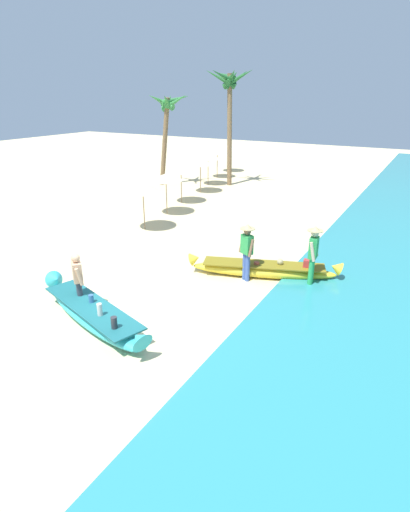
{
  "coord_description": "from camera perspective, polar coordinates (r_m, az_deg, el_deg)",
  "views": [
    {
      "loc": [
        6.51,
        -7.34,
        5.37
      ],
      "look_at": [
        0.97,
        2.51,
        0.9
      ],
      "focal_mm": 29.04,
      "sensor_mm": 36.0,
      "label": 1
    }
  ],
  "objects": [
    {
      "name": "palm_tree_leaning_seaward",
      "position": [
        25.74,
        -5.23,
        19.33
      ],
      "size": [
        2.95,
        2.74,
        5.45
      ],
      "color": "brown",
      "rests_on": "ground"
    },
    {
      "name": "parasol_row_6",
      "position": [
        30.65,
        3.13,
        14.76
      ],
      "size": [
        1.6,
        1.6,
        1.91
      ],
      "color": "#8E6B47",
      "rests_on": "ground"
    },
    {
      "name": "boat_cyan_foreground",
      "position": [
        10.74,
        -15.22,
        -7.66
      ],
      "size": [
        4.48,
        2.09,
        0.78
      ],
      "color": "#33B2BC",
      "rests_on": "ground"
    },
    {
      "name": "parasol_row_3",
      "position": [
        23.94,
        -0.63,
        12.87
      ],
      "size": [
        1.6,
        1.6,
        1.91
      ],
      "color": "#8E6B47",
      "rests_on": "ground"
    },
    {
      "name": "parasol_row_0",
      "position": [
        17.26,
        -8.58,
        9.22
      ],
      "size": [
        1.6,
        1.6,
        1.91
      ],
      "color": "#8E6B47",
      "rests_on": "ground"
    },
    {
      "name": "parasol_row_2",
      "position": [
        21.58,
        -3.33,
        11.88
      ],
      "size": [
        1.6,
        1.6,
        1.91
      ],
      "color": "#8E6B47",
      "rests_on": "ground"
    },
    {
      "name": "person_vendor_hatted",
      "position": [
        12.42,
        5.78,
        1.05
      ],
      "size": [
        0.58,
        0.46,
        1.79
      ],
      "color": "#3D5BA8",
      "rests_on": "ground"
    },
    {
      "name": "palm_tree_tall_inland",
      "position": [
        25.79,
        3.4,
        21.78
      ],
      "size": [
        2.98,
        2.96,
        6.73
      ],
      "color": "brown",
      "rests_on": "ground"
    },
    {
      "name": "parasol_row_4",
      "position": [
        26.01,
        0.44,
        13.57
      ],
      "size": [
        1.6,
        1.6,
        1.91
      ],
      "color": "#8E6B47",
      "rests_on": "ground"
    },
    {
      "name": "parasol_row_1",
      "position": [
        19.49,
        -5.41,
        10.77
      ],
      "size": [
        1.6,
        1.6,
        1.91
      ],
      "color": "#8E6B47",
      "rests_on": "ground"
    },
    {
      "name": "ground_plane",
      "position": [
        11.18,
        -10.79,
        -7.54
      ],
      "size": [
        80.0,
        80.0,
        0.0
      ],
      "primitive_type": "plane",
      "color": "beige"
    },
    {
      "name": "boat_yellow_midground",
      "position": [
        13.02,
        8.1,
        -1.84
      ],
      "size": [
        4.6,
        2.14,
        0.7
      ],
      "color": "yellow",
      "rests_on": "ground"
    },
    {
      "name": "person_tourist_customer",
      "position": [
        11.16,
        -17.08,
        -3.05
      ],
      "size": [
        0.55,
        0.48,
        1.59
      ],
      "color": "#333842",
      "rests_on": "ground"
    },
    {
      "name": "person_vendor_assistant",
      "position": [
        12.34,
        14.68,
        0.51
      ],
      "size": [
        0.44,
        0.56,
        1.87
      ],
      "color": "green",
      "rests_on": "ground"
    },
    {
      "name": "parasol_row_5",
      "position": [
        28.38,
        1.72,
        14.23
      ],
      "size": [
        1.6,
        1.6,
        1.91
      ],
      "color": "#8E6B47",
      "rests_on": "ground"
    }
  ]
}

